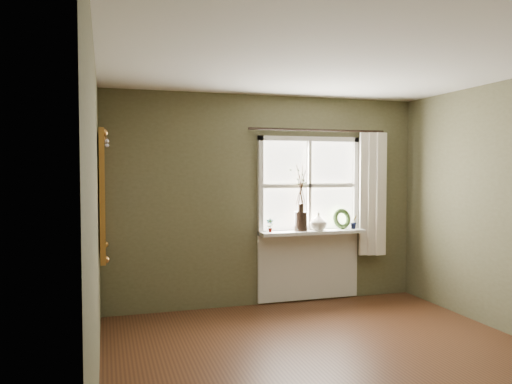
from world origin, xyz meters
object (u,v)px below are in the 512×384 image
at_px(cream_vase, 318,221).
at_px(wreath, 342,221).
at_px(gilt_mirror, 102,194).
at_px(dark_jug, 301,221).

xyz_separation_m(cream_vase, wreath, (0.34, 0.04, -0.01)).
bearing_deg(cream_vase, gilt_mirror, -170.82).
height_order(dark_jug, gilt_mirror, gilt_mirror).
xyz_separation_m(wreath, gilt_mirror, (-2.94, -0.46, 0.42)).
relative_size(cream_vase, wreath, 0.83).
bearing_deg(gilt_mirror, cream_vase, 9.18).
relative_size(cream_vase, gilt_mirror, 0.18).
bearing_deg(wreath, gilt_mirror, 178.43).
distance_m(dark_jug, cream_vase, 0.24).
height_order(wreath, gilt_mirror, gilt_mirror).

